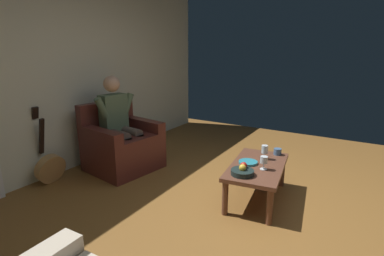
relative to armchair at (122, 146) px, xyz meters
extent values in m
plane|color=brown|center=(0.22, 2.09, -0.31)|extent=(6.43, 6.43, 0.00)
cube|color=silver|center=(0.22, -0.62, 0.97)|extent=(5.74, 0.06, 2.57)
cube|color=#4F211C|center=(0.01, 0.04, -0.12)|extent=(0.94, 0.90, 0.39)
cube|color=#4F211C|center=(0.01, 0.10, 0.12)|extent=(0.64, 0.74, 0.10)
cube|color=#4F211C|center=(-0.34, 0.09, 0.19)|extent=(0.25, 0.80, 0.24)
cube|color=#4F211C|center=(0.35, -0.01, 0.19)|extent=(0.25, 0.80, 0.24)
cube|color=#4F211C|center=(-0.04, -0.29, 0.32)|extent=(0.84, 0.24, 0.50)
cube|color=#4E6449|center=(-0.02, -0.13, 0.43)|extent=(0.37, 0.23, 0.51)
sphere|color=tan|center=(-0.02, -0.13, 0.82)|extent=(0.21, 0.21, 0.21)
cylinder|color=brown|center=(-0.09, 0.08, 0.19)|extent=(0.19, 0.40, 0.13)
cylinder|color=brown|center=(-0.06, 0.27, -0.07)|extent=(0.13, 0.13, 0.49)
cylinder|color=#4E6449|center=(-0.21, -0.05, 0.54)|extent=(0.21, 0.12, 0.29)
cylinder|color=brown|center=(0.11, 0.05, 0.19)|extent=(0.19, 0.40, 0.13)
cylinder|color=brown|center=(0.14, 0.25, -0.07)|extent=(0.13, 0.13, 0.49)
cylinder|color=#4E6449|center=(0.19, -0.11, 0.54)|extent=(0.21, 0.12, 0.29)
cube|color=brown|center=(-0.11, 1.85, 0.06)|extent=(1.04, 0.65, 0.04)
cylinder|color=brown|center=(-0.57, 2.01, -0.14)|extent=(0.06, 0.06, 0.35)
cylinder|color=brown|center=(0.30, 2.12, -0.14)|extent=(0.06, 0.06, 0.35)
cylinder|color=brown|center=(-0.51, 1.58, -0.14)|extent=(0.06, 0.06, 0.35)
cylinder|color=brown|center=(0.36, 1.70, -0.14)|extent=(0.06, 0.06, 0.35)
cylinder|color=#A97D48|center=(0.79, -0.41, -0.14)|extent=(0.36, 0.18, 0.37)
cylinder|color=black|center=(0.79, -0.36, -0.12)|extent=(0.10, 0.03, 0.10)
cube|color=black|center=(0.79, -0.50, 0.26)|extent=(0.05, 0.13, 0.45)
cube|color=black|center=(0.79, -0.57, 0.54)|extent=(0.07, 0.06, 0.14)
cylinder|color=silver|center=(-0.31, 1.86, 0.08)|extent=(0.07, 0.07, 0.01)
cylinder|color=silver|center=(-0.31, 1.86, 0.12)|extent=(0.01, 0.01, 0.06)
cylinder|color=silver|center=(-0.31, 1.86, 0.19)|extent=(0.07, 0.07, 0.09)
cylinder|color=#590C19|center=(-0.31, 1.86, 0.17)|extent=(0.06, 0.06, 0.04)
cylinder|color=silver|center=(-0.02, 1.94, 0.08)|extent=(0.07, 0.07, 0.01)
cylinder|color=silver|center=(-0.02, 1.94, 0.12)|extent=(0.01, 0.01, 0.06)
cylinder|color=silver|center=(-0.02, 1.94, 0.18)|extent=(0.07, 0.07, 0.07)
cylinder|color=#590C19|center=(-0.02, 1.94, 0.16)|extent=(0.07, 0.07, 0.03)
cylinder|color=#1C2A28|center=(0.22, 1.81, 0.10)|extent=(0.22, 0.22, 0.05)
sphere|color=gold|center=(0.22, 1.81, 0.15)|extent=(0.07, 0.07, 0.07)
sphere|color=#B42317|center=(0.16, 1.80, 0.15)|extent=(0.07, 0.07, 0.07)
cylinder|color=teal|center=(-0.09, 1.75, 0.09)|extent=(0.20, 0.20, 0.02)
cylinder|color=#46688E|center=(-0.52, 1.95, 0.12)|extent=(0.09, 0.09, 0.07)
camera|label=1|loc=(2.73, 2.76, 1.26)|focal=27.59mm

